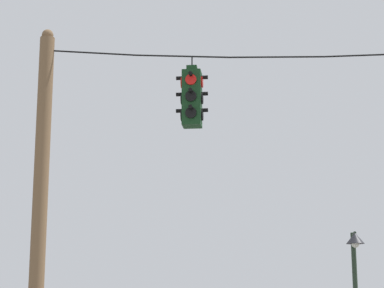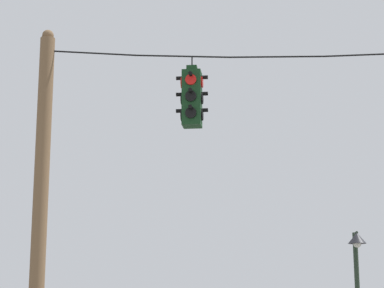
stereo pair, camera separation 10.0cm
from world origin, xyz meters
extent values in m
cylinder|color=brown|center=(-6.01, 0.20, 3.61)|extent=(0.27, 0.27, 7.21)
sphere|color=brown|center=(-6.01, 0.20, 7.27)|extent=(0.22, 0.22, 0.22)
cylinder|color=black|center=(-5.15, 0.20, 6.88)|extent=(1.72, 0.03, 0.19)
cylinder|color=black|center=(-3.43, 0.20, 6.75)|extent=(1.72, 0.03, 0.14)
cylinder|color=black|center=(-1.72, 0.20, 6.67)|extent=(1.72, 0.03, 0.08)
cylinder|color=black|center=(0.00, 0.20, 6.64)|extent=(1.72, 0.03, 0.03)
cube|color=#143819|center=(-3.26, 0.20, 5.93)|extent=(0.34, 0.34, 1.03)
cube|color=#143819|center=(-3.26, 0.20, 6.50)|extent=(0.19, 0.19, 0.10)
cylinder|color=black|center=(-3.26, 0.20, 6.64)|extent=(0.02, 0.02, 0.19)
cylinder|color=red|center=(-3.26, 0.02, 6.24)|extent=(0.20, 0.03, 0.20)
cylinder|color=black|center=(-3.26, -0.03, 6.33)|extent=(0.07, 0.12, 0.07)
cylinder|color=black|center=(-3.26, 0.02, 5.93)|extent=(0.20, 0.03, 0.20)
cylinder|color=black|center=(-3.26, -0.03, 6.02)|extent=(0.07, 0.12, 0.07)
cylinder|color=black|center=(-3.26, 0.02, 5.62)|extent=(0.20, 0.03, 0.20)
cylinder|color=black|center=(-3.26, -0.03, 5.71)|extent=(0.07, 0.12, 0.07)
cylinder|color=red|center=(-3.26, 0.39, 6.24)|extent=(0.20, 0.03, 0.20)
cylinder|color=black|center=(-3.26, 0.43, 6.33)|extent=(0.07, 0.12, 0.07)
cylinder|color=black|center=(-3.26, 0.39, 5.93)|extent=(0.20, 0.03, 0.20)
cylinder|color=black|center=(-3.26, 0.43, 6.02)|extent=(0.07, 0.12, 0.07)
cylinder|color=black|center=(-3.26, 0.39, 5.62)|extent=(0.20, 0.03, 0.20)
cylinder|color=black|center=(-3.26, 0.43, 5.71)|extent=(0.07, 0.12, 0.07)
cylinder|color=red|center=(-3.44, 0.20, 6.24)|extent=(0.03, 0.20, 0.20)
cylinder|color=black|center=(-3.49, 0.20, 6.33)|extent=(0.12, 0.07, 0.07)
cylinder|color=black|center=(-3.44, 0.20, 5.93)|extent=(0.03, 0.20, 0.20)
cylinder|color=black|center=(-3.49, 0.20, 6.02)|extent=(0.12, 0.07, 0.07)
cylinder|color=black|center=(-3.44, 0.20, 5.62)|extent=(0.03, 0.20, 0.20)
cylinder|color=black|center=(-3.49, 0.20, 5.71)|extent=(0.12, 0.07, 0.07)
cylinder|color=red|center=(-3.07, 0.20, 6.24)|extent=(0.03, 0.20, 0.20)
cylinder|color=black|center=(-3.03, 0.20, 6.33)|extent=(0.12, 0.07, 0.07)
cylinder|color=black|center=(-3.07, 0.20, 5.93)|extent=(0.03, 0.20, 0.20)
cylinder|color=black|center=(-3.03, 0.20, 6.02)|extent=(0.12, 0.07, 0.07)
cylinder|color=black|center=(-3.07, 0.20, 5.62)|extent=(0.03, 0.20, 0.20)
cylinder|color=black|center=(-3.03, 0.20, 5.71)|extent=(0.12, 0.07, 0.07)
cylinder|color=#233323|center=(0.09, 5.83, 4.03)|extent=(0.07, 0.48, 0.07)
cone|color=#232328|center=(0.09, 5.59, 3.89)|extent=(0.44, 0.44, 0.26)
sphere|color=silver|center=(0.09, 5.59, 3.76)|extent=(0.20, 0.20, 0.20)
camera|label=1|loc=(-1.83, -12.75, 2.14)|focal=70.00mm
camera|label=2|loc=(-1.73, -12.73, 2.14)|focal=70.00mm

